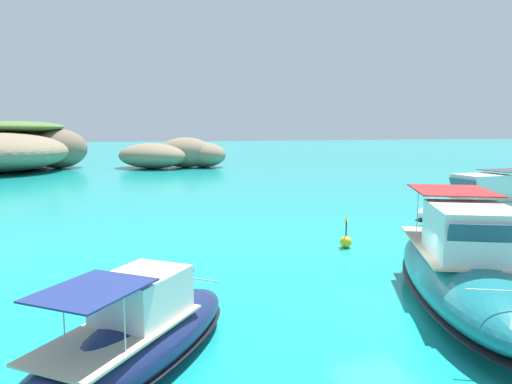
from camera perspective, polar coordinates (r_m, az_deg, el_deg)
ground_plane at (r=16.19m, az=14.17°, el=-13.02°), size 400.00×400.00×0.00m
islet_large at (r=76.12m, az=-27.68°, el=4.60°), size 26.11×30.41×6.91m
islet_small at (r=70.73m, az=-9.48°, el=4.41°), size 18.07×13.43×4.33m
motorboat_navy at (r=12.05m, az=-14.14°, el=-16.49°), size 6.63×7.34×2.39m
motorboat_white at (r=31.71m, az=25.51°, el=-1.60°), size 10.21×3.65×3.14m
motorboat_teal at (r=16.89m, az=23.39°, el=-8.62°), size 7.80×11.49×3.48m
channel_buoy at (r=23.36m, az=10.58°, el=-5.69°), size 0.56×0.56×1.48m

